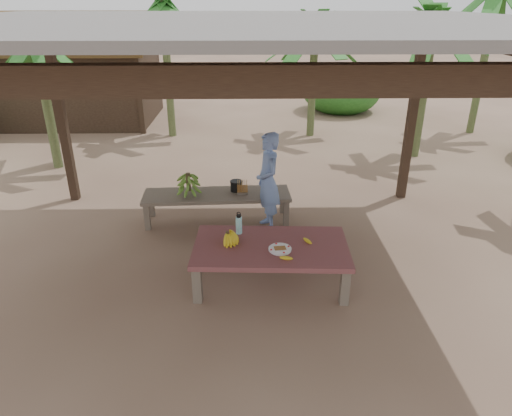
{
  "coord_description": "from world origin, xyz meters",
  "views": [
    {
      "loc": [
        0.15,
        -4.93,
        3.12
      ],
      "look_at": [
        0.25,
        0.12,
        0.8
      ],
      "focal_mm": 32.0,
      "sensor_mm": 36.0,
      "label": 1
    }
  ],
  "objects_px": {
    "work_table": "(271,250)",
    "cooking_pot": "(236,186)",
    "bench": "(217,197)",
    "woman": "(268,182)",
    "plate": "(280,249)",
    "ripe_banana_bunch": "(227,237)",
    "water_flask": "(239,224)"
  },
  "relations": [
    {
      "from": "woman",
      "to": "ripe_banana_bunch",
      "type": "bearing_deg",
      "value": -34.04
    },
    {
      "from": "water_flask",
      "to": "cooking_pot",
      "type": "relative_size",
      "value": 1.59
    },
    {
      "from": "work_table",
      "to": "plate",
      "type": "relative_size",
      "value": 6.96
    },
    {
      "from": "work_table",
      "to": "bench",
      "type": "xyz_separation_m",
      "value": [
        -0.73,
        1.69,
        -0.04
      ]
    },
    {
      "from": "plate",
      "to": "woman",
      "type": "xyz_separation_m",
      "value": [
        -0.07,
        1.59,
        0.21
      ]
    },
    {
      "from": "work_table",
      "to": "woman",
      "type": "distance_m",
      "value": 1.49
    },
    {
      "from": "water_flask",
      "to": "work_table",
      "type": "bearing_deg",
      "value": -39.65
    },
    {
      "from": "bench",
      "to": "water_flask",
      "type": "relative_size",
      "value": 7.72
    },
    {
      "from": "ripe_banana_bunch",
      "to": "water_flask",
      "type": "relative_size",
      "value": 0.92
    },
    {
      "from": "bench",
      "to": "water_flask",
      "type": "height_order",
      "value": "water_flask"
    },
    {
      "from": "ripe_banana_bunch",
      "to": "woman",
      "type": "xyz_separation_m",
      "value": [
        0.53,
        1.38,
        0.15
      ]
    },
    {
      "from": "ripe_banana_bunch",
      "to": "woman",
      "type": "bearing_deg",
      "value": 68.88
    },
    {
      "from": "work_table",
      "to": "water_flask",
      "type": "height_order",
      "value": "water_flask"
    },
    {
      "from": "ripe_banana_bunch",
      "to": "water_flask",
      "type": "bearing_deg",
      "value": 60.99
    },
    {
      "from": "ripe_banana_bunch",
      "to": "woman",
      "type": "distance_m",
      "value": 1.49
    },
    {
      "from": "bench",
      "to": "plate",
      "type": "height_order",
      "value": "plate"
    },
    {
      "from": "work_table",
      "to": "plate",
      "type": "height_order",
      "value": "plate"
    },
    {
      "from": "work_table",
      "to": "cooking_pot",
      "type": "height_order",
      "value": "cooking_pot"
    },
    {
      "from": "cooking_pot",
      "to": "woman",
      "type": "xyz_separation_m",
      "value": [
        0.46,
        -0.34,
        0.2
      ]
    },
    {
      "from": "work_table",
      "to": "plate",
      "type": "bearing_deg",
      "value": -50.41
    },
    {
      "from": "bench",
      "to": "woman",
      "type": "height_order",
      "value": "woman"
    },
    {
      "from": "plate",
      "to": "cooking_pot",
      "type": "relative_size",
      "value": 1.45
    },
    {
      "from": "work_table",
      "to": "ripe_banana_bunch",
      "type": "relative_size",
      "value": 6.97
    },
    {
      "from": "plate",
      "to": "water_flask",
      "type": "height_order",
      "value": "water_flask"
    },
    {
      "from": "ripe_banana_bunch",
      "to": "cooking_pot",
      "type": "xyz_separation_m",
      "value": [
        0.07,
        1.72,
        -0.05
      ]
    },
    {
      "from": "woman",
      "to": "bench",
      "type": "bearing_deg",
      "value": -119.97
    },
    {
      "from": "ripe_banana_bunch",
      "to": "plate",
      "type": "height_order",
      "value": "ripe_banana_bunch"
    },
    {
      "from": "bench",
      "to": "cooking_pot",
      "type": "distance_m",
      "value": 0.34
    },
    {
      "from": "plate",
      "to": "cooking_pot",
      "type": "distance_m",
      "value": 2.0
    },
    {
      "from": "plate",
      "to": "woman",
      "type": "relative_size",
      "value": 0.18
    },
    {
      "from": "cooking_pot",
      "to": "woman",
      "type": "bearing_deg",
      "value": -36.01
    },
    {
      "from": "cooking_pot",
      "to": "woman",
      "type": "height_order",
      "value": "woman"
    }
  ]
}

